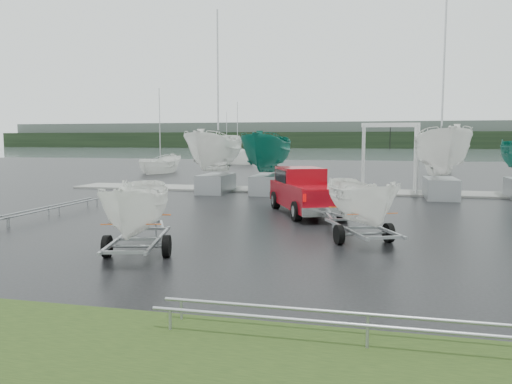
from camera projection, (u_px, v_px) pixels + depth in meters
name	position (u px, v px, depth m)	size (l,w,h in m)	color
ground_plane	(257.00, 228.00, 17.92)	(120.00, 120.00, 0.00)	black
lake	(356.00, 153.00, 114.71)	(300.00, 300.00, 0.00)	slate
grass_verge	(85.00, 356.00, 7.27)	(40.00, 40.00, 0.00)	#1E2F12
dock	(305.00, 191.00, 30.50)	(30.00, 3.00, 0.12)	gray
treeline	(363.00, 140.00, 182.16)	(300.00, 8.00, 6.00)	black
far_hill	(363.00, 135.00, 189.69)	(300.00, 6.00, 10.00)	#4C5651
pickup_truck	(304.00, 190.00, 21.54)	(4.12, 6.08, 1.92)	maroon
trailer_hitched	(363.00, 164.00, 15.15)	(2.53, 3.77, 4.43)	#94979C
trailer_parked	(136.00, 164.00, 13.36)	(2.03, 3.78, 4.60)	#94979C
boat_hoist	(390.00, 148.00, 29.09)	(3.30, 2.18, 4.12)	silver
keelboat_0	(216.00, 124.00, 29.30)	(2.55, 3.20, 10.73)	#94979C
keelboat_1	(268.00, 127.00, 28.80)	(2.45, 3.20, 7.62)	#94979C
keelboat_2	(443.00, 117.00, 26.39)	(2.71, 3.20, 10.89)	#94979C
mast_rack_0	(54.00, 207.00, 20.90)	(0.56, 6.50, 0.06)	#94979C
mast_rack_2	(368.00, 320.00, 7.77)	(7.00, 0.56, 0.06)	#94979C
moored_boat_0	(161.00, 173.00, 47.80)	(2.67, 2.73, 11.45)	white
moored_boat_1	(238.00, 164.00, 65.20)	(4.36, 4.36, 12.05)	white
moored_boat_2	(439.00, 174.00, 45.46)	(2.64, 2.68, 10.72)	white
moored_boat_4	(227.00, 158.00, 87.87)	(3.33, 3.27, 11.61)	white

